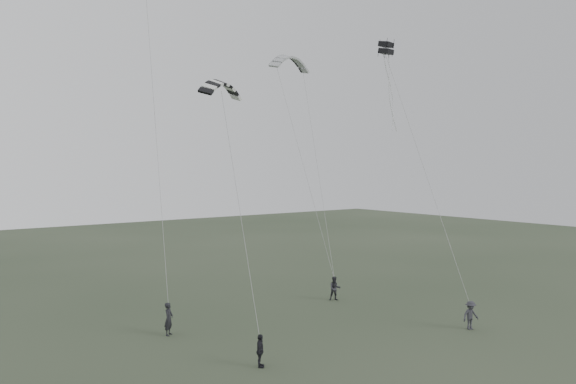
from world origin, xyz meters
TOP-DOWN VIEW (x-y plane):
  - ground at (0.00, 0.00)m, footprint 140.00×140.00m
  - flyer_left at (-5.79, 6.51)m, footprint 0.78×0.77m
  - flyer_right at (7.01, 7.09)m, footprint 1.02×0.96m
  - flyer_center at (-4.56, -0.67)m, footprint 0.87×0.94m
  - flyer_far at (8.49, -2.88)m, footprint 1.16×0.81m
  - kite_pale_large at (8.46, 14.19)m, footprint 4.14×1.99m
  - kite_striped at (-3.14, 5.19)m, footprint 3.35×2.36m
  - kite_box at (7.83, 3.20)m, footprint 0.88×0.98m

SIDE VIEW (x-z plane):
  - ground at x=0.00m, z-range 0.00..0.00m
  - flyer_center at x=-4.56m, z-range 0.00..1.54m
  - flyer_far at x=8.49m, z-range 0.00..1.64m
  - flyer_right at x=7.01m, z-range 0.00..1.66m
  - flyer_left at x=-5.79m, z-range 0.00..1.81m
  - kite_striped at x=-3.14m, z-range 13.25..14.67m
  - kite_box at x=7.83m, z-range 16.48..17.35m
  - kite_pale_large at x=8.46m, z-range 17.26..19.06m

